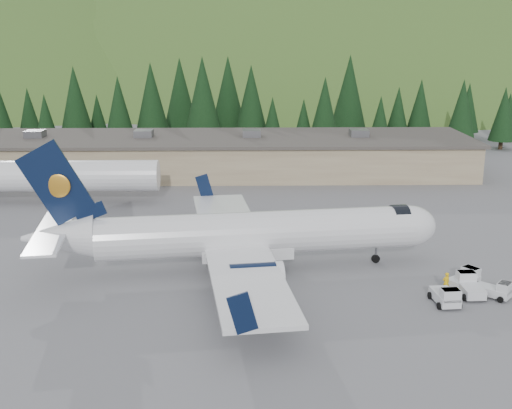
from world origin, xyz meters
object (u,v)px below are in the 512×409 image
object	(u,v)px
airliner	(245,235)
baggage_tug_c	(469,286)
baggage_tug_b	(496,290)
ramp_worker	(446,282)
baggage_tug_a	(465,279)
baggage_tug_d	(446,296)
terminal_building	(216,154)
second_airliner	(38,175)

from	to	relation	value
airliner	baggage_tug_c	distance (m)	18.01
baggage_tug_b	ramp_worker	distance (m)	3.63
airliner	baggage_tug_b	world-z (taller)	airliner
baggage_tug_a	baggage_tug_d	world-z (taller)	baggage_tug_d
terminal_building	baggage_tug_a	bearing A→B (deg)	-63.29
second_airliner	baggage_tug_a	xyz separation A→B (m)	(41.12, -26.14, -2.68)
baggage_tug_c	baggage_tug_d	size ratio (longest dim) A/B	1.01
airliner	ramp_worker	distance (m)	16.32
baggage_tug_c	baggage_tug_d	distance (m)	3.07
baggage_tug_a	baggage_tug_b	world-z (taller)	baggage_tug_a
second_airliner	baggage_tug_a	bearing A→B (deg)	-32.45
baggage_tug_c	ramp_worker	bearing A→B (deg)	75.91
second_airliner	ramp_worker	xyz separation A→B (m)	(39.25, -27.29, -2.51)
baggage_tug_d	ramp_worker	bearing A→B (deg)	159.29
second_airliner	baggage_tug_c	distance (m)	49.44
ramp_worker	baggage_tug_b	bearing A→B (deg)	146.84
airliner	terminal_building	world-z (taller)	airliner
ramp_worker	terminal_building	bearing A→B (deg)	-81.58
baggage_tug_a	baggage_tug_b	bearing A→B (deg)	-88.66
baggage_tug_a	baggage_tug_d	size ratio (longest dim) A/B	1.02
baggage_tug_a	ramp_worker	world-z (taller)	ramp_worker
airliner	baggage_tug_a	size ratio (longest dim) A/B	11.45
baggage_tug_d	ramp_worker	xyz separation A→B (m)	(0.69, 2.35, 0.13)
baggage_tug_b	baggage_tug_d	bearing A→B (deg)	-122.15
baggage_tug_a	baggage_tug_d	xyz separation A→B (m)	(-2.56, -3.50, 0.03)
baggage_tug_c	terminal_building	xyz separation A→B (m)	(-20.99, 43.66, 1.92)
airliner	baggage_tug_d	size ratio (longest dim) A/B	11.69
airliner	terminal_building	xyz separation A→B (m)	(-4.01, 38.13, -0.42)
baggage_tug_c	baggage_tug_d	world-z (taller)	baggage_tug_c
second_airliner	baggage_tug_c	world-z (taller)	second_airliner
baggage_tug_b	baggage_tug_d	size ratio (longest dim) A/B	0.94
baggage_tug_a	baggage_tug_b	size ratio (longest dim) A/B	1.09
second_airliner	ramp_worker	distance (m)	47.87
airliner	baggage_tug_d	bearing A→B (deg)	-34.52
baggage_tug_b	baggage_tug_c	bearing A→B (deg)	-160.88
second_airliner	terminal_building	bearing A→B (deg)	38.78
baggage_tug_b	baggage_tug_c	xyz separation A→B (m)	(-1.80, 0.72, 0.09)
airliner	terminal_building	size ratio (longest dim) A/B	0.49
terminal_building	baggage_tug_d	size ratio (longest dim) A/B	24.08
baggage_tug_d	terminal_building	bearing A→B (deg)	-162.12
second_airliner	terminal_building	size ratio (longest dim) A/B	0.39
baggage_tug_d	second_airliner	bearing A→B (deg)	-131.89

